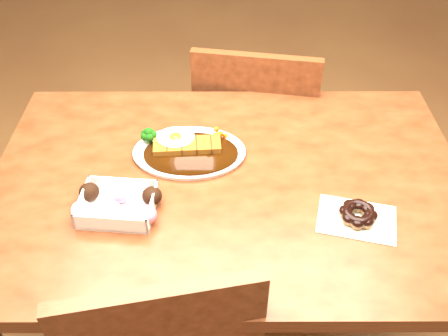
{
  "coord_description": "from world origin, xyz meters",
  "views": [
    {
      "loc": [
        -0.01,
        -0.92,
        1.61
      ],
      "look_at": [
        -0.01,
        -0.02,
        0.81
      ],
      "focal_mm": 40.0,
      "sensor_mm": 36.0,
      "label": 1
    }
  ],
  "objects_px": {
    "chair_far": "(256,134)",
    "table": "(228,207)",
    "katsu_curry_plate": "(187,149)",
    "donut_box": "(117,204)",
    "pon_de_ring": "(358,214)"
  },
  "relations": [
    {
      "from": "chair_far",
      "to": "table",
      "type": "bearing_deg",
      "value": 88.25
    },
    {
      "from": "table",
      "to": "katsu_curry_plate",
      "type": "xyz_separation_m",
      "value": [
        -0.11,
        0.1,
        0.11
      ]
    },
    {
      "from": "katsu_curry_plate",
      "to": "table",
      "type": "bearing_deg",
      "value": -42.93
    },
    {
      "from": "chair_far",
      "to": "donut_box",
      "type": "bearing_deg",
      "value": 69.99
    },
    {
      "from": "donut_box",
      "to": "table",
      "type": "bearing_deg",
      "value": 22.75
    },
    {
      "from": "pon_de_ring",
      "to": "katsu_curry_plate",
      "type": "bearing_deg",
      "value": 149.47
    },
    {
      "from": "donut_box",
      "to": "pon_de_ring",
      "type": "height_order",
      "value": "donut_box"
    },
    {
      "from": "donut_box",
      "to": "katsu_curry_plate",
      "type": "bearing_deg",
      "value": 54.16
    },
    {
      "from": "table",
      "to": "pon_de_ring",
      "type": "relative_size",
      "value": 5.96
    },
    {
      "from": "table",
      "to": "katsu_curry_plate",
      "type": "distance_m",
      "value": 0.19
    },
    {
      "from": "chair_far",
      "to": "pon_de_ring",
      "type": "distance_m",
      "value": 0.76
    },
    {
      "from": "katsu_curry_plate",
      "to": "chair_far",
      "type": "bearing_deg",
      "value": 63.7
    },
    {
      "from": "katsu_curry_plate",
      "to": "donut_box",
      "type": "distance_m",
      "value": 0.26
    },
    {
      "from": "chair_far",
      "to": "katsu_curry_plate",
      "type": "height_order",
      "value": "chair_far"
    },
    {
      "from": "table",
      "to": "chair_far",
      "type": "height_order",
      "value": "chair_far"
    }
  ]
}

